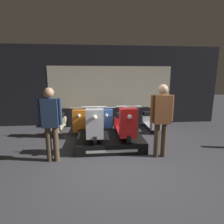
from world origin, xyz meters
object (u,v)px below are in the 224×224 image
Objects in this scene: scooter_display_left at (95,124)px; person_left_browsing at (51,120)px; person_right_browsing at (162,115)px; scooter_display_right at (125,124)px; scooter_backrow_1 at (81,121)px; scooter_backrow_0 at (56,122)px; scooter_backrow_4 at (152,120)px; scooter_backrow_3 at (129,120)px; scooter_backrow_2 at (105,121)px.

scooter_display_left is 0.92× the size of person_left_browsing.
scooter_display_right is at bearing 135.02° from person_right_browsing.
scooter_display_left is 1.00× the size of scooter_backrow_1.
scooter_backrow_1 is at bearing 0.00° from scooter_backrow_0.
person_right_browsing reaches higher than person_left_browsing.
scooter_display_left is 2.09m from scooter_backrow_0.
scooter_backrow_4 is (1.31, 1.51, -0.29)m from scooter_display_right.
scooter_backrow_0 is 1.00× the size of scooter_backrow_3.
scooter_display_right reaches higher than scooter_backrow_0.
person_left_browsing is at bearing -157.35° from scooter_display_right.
scooter_backrow_0 is 0.89m from scooter_backrow_1.
scooter_backrow_0 and scooter_backrow_1 have the same top height.
scooter_backrow_4 is 3.93m from person_left_browsing.
scooter_backrow_3 is (1.78, 0.00, 0.00)m from scooter_backrow_1.
scooter_backrow_4 is at bearing 35.86° from person_left_browsing.
scooter_backrow_0 is (-1.42, 1.51, -0.29)m from scooter_display_left.
scooter_display_right is 1.16m from person_right_browsing.
scooter_display_right is 2.02m from person_left_browsing.
scooter_display_left is 1.00× the size of scooter_display_right.
scooter_backrow_2 is at bearing 107.49° from scooter_display_right.
scooter_backrow_4 is 0.89× the size of person_right_browsing.
person_right_browsing reaches higher than scooter_backrow_4.
person_left_browsing is (-0.47, -2.27, 0.64)m from scooter_backrow_1.
scooter_backrow_0 is 1.00× the size of scooter_backrow_4.
scooter_display_right is at bearing -105.44° from scooter_backrow_3.
scooter_backrow_3 is at bearing 98.80° from person_right_browsing.
scooter_display_left reaches higher than scooter_backrow_2.
scooter_backrow_1 is at bearing 109.20° from scooter_display_left.
person_right_browsing is at bearing -36.94° from scooter_backrow_0.
scooter_backrow_4 is at bearing 76.68° from person_right_browsing.
scooter_backrow_4 is at bearing 0.00° from scooter_backrow_3.
scooter_backrow_1 is (0.89, 0.00, 0.00)m from scooter_backrow_0.
scooter_backrow_1 is 1.00× the size of scooter_backrow_2.
person_left_browsing is (0.42, -2.27, 0.64)m from scooter_backrow_0.
person_right_browsing reaches higher than scooter_display_left.
scooter_display_left is at bearing -103.66° from scooter_backrow_2.
scooter_display_right is 1.00× the size of scooter_backrow_2.
scooter_backrow_0 is at bearing 180.00° from scooter_backrow_4.
person_right_browsing reaches higher than scooter_display_right.
scooter_backrow_3 is at bearing 0.00° from scooter_backrow_2.
scooter_backrow_4 is (3.56, 0.00, 0.00)m from scooter_backrow_0.
scooter_backrow_2 is at bearing 118.66° from person_right_browsing.
scooter_backrow_0 is 1.00× the size of scooter_backrow_1.
scooter_backrow_0 is (-2.26, 1.51, -0.29)m from scooter_display_right.
scooter_backrow_2 is at bearing 0.00° from scooter_backrow_0.
scooter_backrow_0 is 1.00× the size of scooter_backrow_2.
scooter_backrow_4 is (1.78, 0.00, 0.00)m from scooter_backrow_2.
scooter_backrow_3 is 2.40m from person_right_browsing.
scooter_display_left is at bearing 180.00° from scooter_display_right.
scooter_backrow_2 is (0.37, 1.51, -0.29)m from scooter_display_left.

